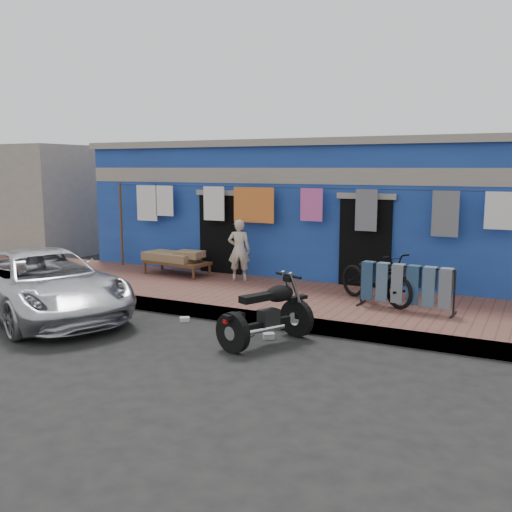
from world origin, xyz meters
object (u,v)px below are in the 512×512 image
(seated_person, at_px, (239,250))
(motorcycle, at_px, (266,311))
(charpoy, at_px, (177,263))
(bicycle, at_px, (376,271))
(car, at_px, (43,282))
(jeans_rack, at_px, (406,287))

(seated_person, height_order, motorcycle, seated_person)
(motorcycle, height_order, charpoy, motorcycle)
(charpoy, bearing_deg, bicycle, -7.03)
(seated_person, bearing_deg, car, 36.50)
(bicycle, xyz_separation_m, jeans_rack, (0.62, -0.31, -0.17))
(motorcycle, bearing_deg, car, -152.11)
(car, bearing_deg, bicycle, -39.64)
(seated_person, bearing_deg, motorcycle, 103.30)
(jeans_rack, bearing_deg, bicycle, 153.70)
(bicycle, relative_size, jeans_rack, 1.03)
(bicycle, bearing_deg, seated_person, 108.76)
(charpoy, distance_m, jeans_rack, 5.58)
(bicycle, distance_m, charpoy, 4.92)
(jeans_rack, bearing_deg, seated_person, 165.37)
(car, distance_m, seated_person, 4.17)
(car, distance_m, charpoy, 3.47)
(car, height_order, jeans_rack, car)
(car, xyz_separation_m, motorcycle, (4.44, 0.31, -0.10))
(seated_person, distance_m, bicycle, 3.35)
(bicycle, height_order, motorcycle, bicycle)
(seated_person, distance_m, jeans_rack, 4.04)
(motorcycle, bearing_deg, jeans_rack, 76.71)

